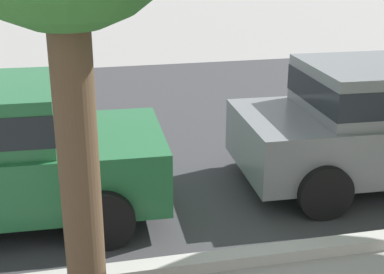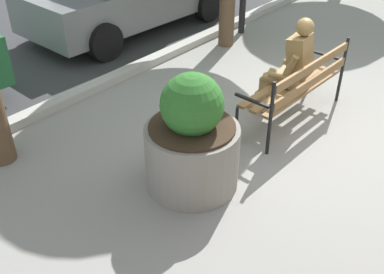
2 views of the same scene
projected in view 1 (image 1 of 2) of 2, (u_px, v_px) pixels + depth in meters
street_surface at (250, 114)px, 9.99m from camera, size 60.00×9.00×0.01m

